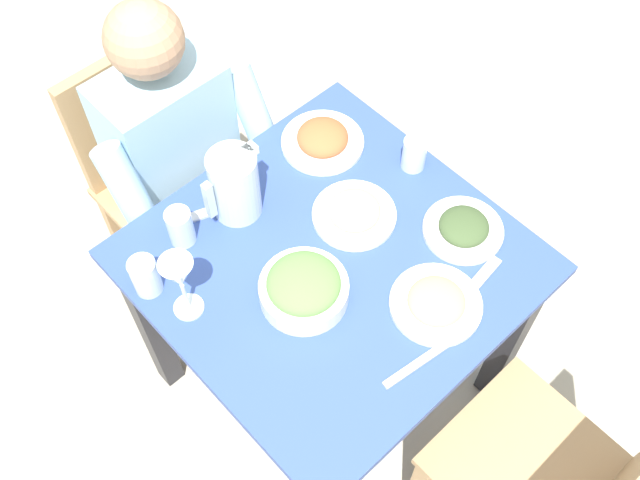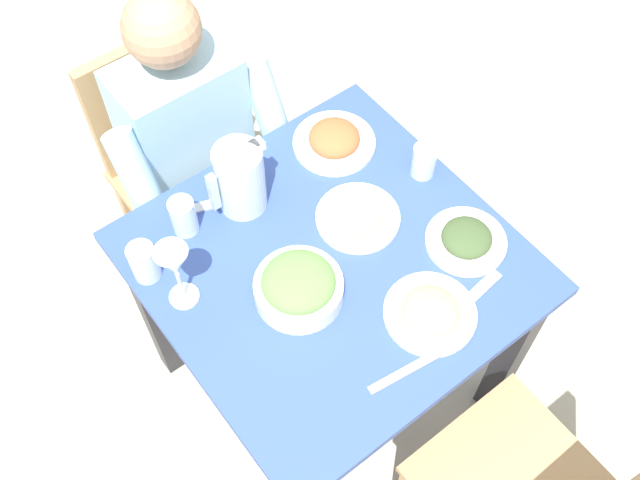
% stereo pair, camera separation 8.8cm
% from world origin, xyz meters
% --- Properties ---
extents(ground_plane, '(8.00, 8.00, 0.00)m').
position_xyz_m(ground_plane, '(0.00, 0.00, 0.00)').
color(ground_plane, '#B7AD99').
extents(dining_table, '(0.83, 0.83, 0.75)m').
position_xyz_m(dining_table, '(0.00, 0.00, 0.61)').
color(dining_table, '#334C99').
rests_on(dining_table, ground_plane).
extents(chair_near, '(0.40, 0.40, 0.86)m').
position_xyz_m(chair_near, '(0.05, -0.70, 0.49)').
color(chair_near, tan).
rests_on(chair_near, ground_plane).
extents(diner_near, '(0.48, 0.53, 1.16)m').
position_xyz_m(diner_near, '(0.05, -0.50, 0.63)').
color(diner_near, '#9EC6E0').
rests_on(diner_near, ground_plane).
extents(water_pitcher, '(0.16, 0.12, 0.19)m').
position_xyz_m(water_pitcher, '(0.07, -0.27, 0.84)').
color(water_pitcher, silver).
rests_on(water_pitcher, dining_table).
extents(salad_bowl, '(0.20, 0.20, 0.09)m').
position_xyz_m(salad_bowl, '(0.12, 0.03, 0.79)').
color(salad_bowl, white).
rests_on(salad_bowl, dining_table).
extents(plate_beans, '(0.21, 0.21, 0.06)m').
position_xyz_m(plate_beans, '(-0.12, -0.05, 0.76)').
color(plate_beans, white).
rests_on(plate_beans, dining_table).
extents(plate_dolmas, '(0.20, 0.20, 0.05)m').
position_xyz_m(plate_dolmas, '(-0.29, 0.16, 0.76)').
color(plate_dolmas, white).
rests_on(plate_dolmas, dining_table).
extents(plate_fries, '(0.21, 0.21, 0.04)m').
position_xyz_m(plate_fries, '(-0.09, 0.25, 0.76)').
color(plate_fries, white).
rests_on(plate_fries, dining_table).
extents(plate_rice_curry, '(0.22, 0.22, 0.06)m').
position_xyz_m(plate_rice_curry, '(-0.23, -0.27, 0.77)').
color(plate_rice_curry, white).
rests_on(plate_rice_curry, dining_table).
extents(water_glass_near_left, '(0.06, 0.06, 0.09)m').
position_xyz_m(water_glass_near_left, '(-0.35, -0.06, 0.79)').
color(water_glass_near_left, silver).
rests_on(water_glass_near_left, dining_table).
extents(water_glass_by_pitcher, '(0.06, 0.06, 0.10)m').
position_xyz_m(water_glass_by_pitcher, '(0.36, -0.23, 0.80)').
color(water_glass_by_pitcher, silver).
rests_on(water_glass_by_pitcher, dining_table).
extents(water_glass_center, '(0.06, 0.06, 0.10)m').
position_xyz_m(water_glass_center, '(0.22, -0.29, 0.80)').
color(water_glass_center, silver).
rests_on(water_glass_center, dining_table).
extents(wine_glass, '(0.08, 0.08, 0.20)m').
position_xyz_m(wine_glass, '(0.33, -0.13, 0.89)').
color(wine_glass, silver).
rests_on(wine_glass, dining_table).
extents(fork_near, '(0.17, 0.08, 0.01)m').
position_xyz_m(fork_near, '(0.10, -0.29, 0.75)').
color(fork_near, silver).
rests_on(fork_near, dining_table).
extents(knife_near, '(0.19, 0.04, 0.01)m').
position_xyz_m(knife_near, '(0.05, 0.32, 0.75)').
color(knife_near, silver).
rests_on(knife_near, dining_table).
extents(fork_far, '(0.17, 0.04, 0.01)m').
position_xyz_m(fork_far, '(-0.20, 0.28, 0.75)').
color(fork_far, silver).
rests_on(fork_far, dining_table).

